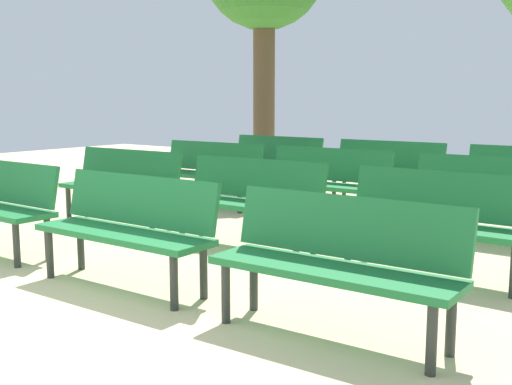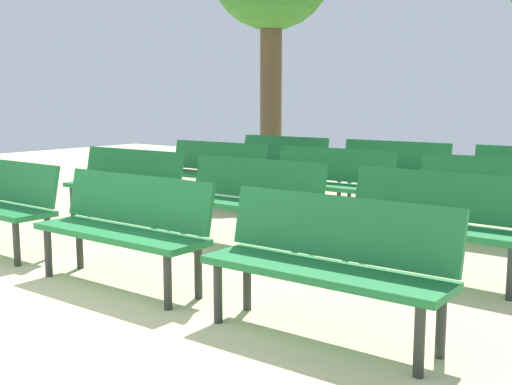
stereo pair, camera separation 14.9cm
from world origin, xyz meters
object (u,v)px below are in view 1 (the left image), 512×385
bench_r2_c2 (487,193)px  bench_r1_c2 (437,217)px  bench_r2_c0 (209,169)px  bench_r3_c1 (386,168)px  bench_r3_c0 (274,160)px  bench_r1_c1 (249,196)px  bench_r1_c0 (122,182)px  bench_r0_c1 (128,223)px  bench_r2_c1 (326,179)px  bench_r0_c2 (337,257)px

bench_r2_c2 → bench_r1_c2: bearing=-87.8°
bench_r2_c0 → bench_r3_c1: bearing=39.9°
bench_r2_c0 → bench_r3_c0: bearing=89.3°
bench_r1_c1 → bench_r3_c0: size_ratio=1.00×
bench_r3_c0 → bench_r3_c1: (1.91, 0.07, 0.00)m
bench_r2_c0 → bench_r3_c0: same height
bench_r1_c0 → bench_r1_c1: bearing=-2.0°
bench_r0_c1 → bench_r1_c1: size_ratio=1.00×
bench_r2_c2 → bench_r3_c0: 4.09m
bench_r0_c1 → bench_r3_c1: same height
bench_r1_c1 → bench_r2_c1: 1.65m
bench_r0_c1 → bench_r3_c0: same height
bench_r1_c1 → bench_r3_c1: bearing=89.4°
bench_r0_c1 → bench_r1_c2: size_ratio=1.01×
bench_r0_c1 → bench_r1_c0: 2.58m
bench_r1_c2 → bench_r2_c1: size_ratio=0.99×
bench_r0_c1 → bench_r1_c2: bearing=42.0°
bench_r0_c1 → bench_r3_c1: bearing=90.3°
bench_r0_c1 → bench_r2_c2: same height
bench_r0_c2 → bench_r1_c1: bearing=138.4°
bench_r1_c2 → bench_r1_c1: bearing=-177.7°
bench_r2_c0 → bench_r1_c1: bearing=-41.7°
bench_r1_c0 → bench_r2_c0: size_ratio=1.00×
bench_r2_c0 → bench_r0_c1: bearing=-60.8°
bench_r0_c2 → bench_r2_c2: size_ratio=1.00×
bench_r0_c1 → bench_r2_c1: same height
bench_r2_c1 → bench_r0_c2: bearing=-60.8°
bench_r2_c0 → bench_r2_c1: bearing=-0.2°
bench_r2_c0 → bench_r3_c1: (1.85, 1.70, 0.00)m
bench_r0_c2 → bench_r2_c1: same height
bench_r2_c0 → bench_r2_c1: 1.84m
bench_r0_c2 → bench_r1_c2: bearing=88.5°
bench_r0_c2 → bench_r1_c2: 1.67m
bench_r1_c1 → bench_r2_c1: size_ratio=1.00×
bench_r2_c2 → bench_r2_c1: bearing=-179.7°
bench_r0_c2 → bench_r3_c1: bearing=110.4°
bench_r1_c0 → bench_r3_c1: size_ratio=1.00×
bench_r3_c1 → bench_r3_c0: bearing=180.0°
bench_r0_c2 → bench_r2_c1: 3.82m
bench_r1_c1 → bench_r2_c1: (-0.09, 1.64, 0.00)m
bench_r1_c0 → bench_r2_c0: 1.58m
bench_r0_c1 → bench_r2_c2: 3.78m
bench_r0_c2 → bench_r3_c0: (-3.90, 4.80, 0.00)m
bench_r0_c1 → bench_r1_c0: size_ratio=1.00×
bench_r3_c1 → bench_r1_c2: bearing=-60.1°
bench_r1_c1 → bench_r2_c0: size_ratio=1.00×
bench_r1_c1 → bench_r0_c2: bearing=-41.5°
bench_r2_c2 → bench_r1_c1: bearing=-138.3°
bench_r0_c2 → bench_r1_c1: 2.50m
bench_r3_c1 → bench_r2_c2: bearing=-41.9°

